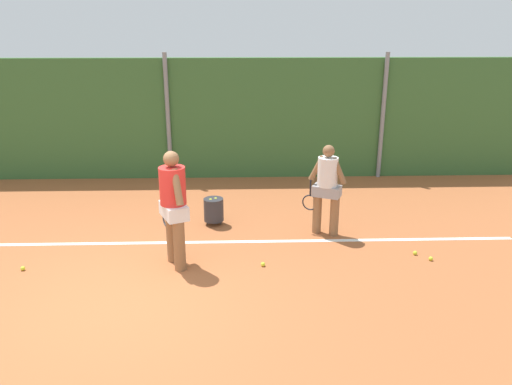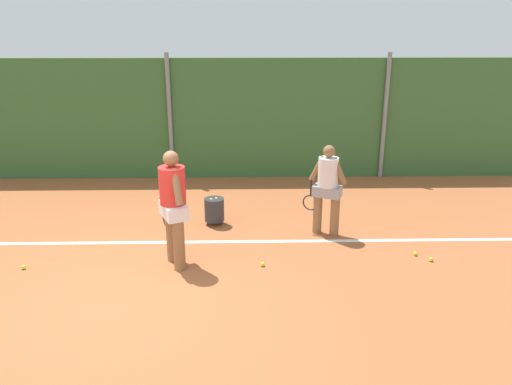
{
  "view_description": "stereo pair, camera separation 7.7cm",
  "coord_description": "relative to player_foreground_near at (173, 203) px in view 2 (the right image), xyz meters",
  "views": [
    {
      "loc": [
        1.66,
        -5.87,
        3.5
      ],
      "look_at": [
        1.9,
        1.64,
        0.97
      ],
      "focal_mm": 35.05,
      "sensor_mm": 36.0,
      "label": 1
    },
    {
      "loc": [
        1.74,
        -5.87,
        3.5
      ],
      "look_at": [
        1.9,
        1.64,
        0.97
      ],
      "focal_mm": 35.05,
      "sensor_mm": 36.0,
      "label": 2
    }
  ],
  "objects": [
    {
      "name": "tennis_ball_1",
      "position": [
        3.95,
        0.02,
        -0.97
      ],
      "size": [
        0.07,
        0.07,
        0.07
      ],
      "primitive_type": "sphere",
      "color": "#CCDB33",
      "rests_on": "ground_plane"
    },
    {
      "name": "tennis_ball_5",
      "position": [
        1.32,
        -0.09,
        -0.97
      ],
      "size": [
        0.07,
        0.07,
        0.07
      ],
      "primitive_type": "sphere",
      "color": "#CCDB33",
      "rests_on": "ground_plane"
    },
    {
      "name": "ground_plane",
      "position": [
        -0.67,
        0.62,
        -1.01
      ],
      "size": [
        26.59,
        26.59,
        0.0
      ],
      "primitive_type": "plane",
      "color": "#A85B33"
    },
    {
      "name": "ball_hopper",
      "position": [
        0.49,
        1.62,
        -0.71
      ],
      "size": [
        0.36,
        0.36,
        0.51
      ],
      "color": "#2D2D33",
      "rests_on": "ground_plane"
    },
    {
      "name": "court_baseline_paint",
      "position": [
        -0.67,
        0.82,
        -1.0
      ],
      "size": [
        12.63,
        0.1,
        0.01
      ],
      "primitive_type": "cube",
      "color": "white",
      "rests_on": "ground_plane"
    },
    {
      "name": "tennis_ball_3",
      "position": [
        -2.29,
        -0.11,
        -0.97
      ],
      "size": [
        0.07,
        0.07,
        0.07
      ],
      "primitive_type": "sphere",
      "color": "#CCDB33",
      "rests_on": "ground_plane"
    },
    {
      "name": "tennis_ball_2",
      "position": [
        3.77,
        0.23,
        -0.97
      ],
      "size": [
        0.07,
        0.07,
        0.07
      ],
      "primitive_type": "sphere",
      "color": "#CCDB33",
      "rests_on": "ground_plane"
    },
    {
      "name": "hedge_fence_backdrop",
      "position": [
        -0.67,
        4.72,
        0.39
      ],
      "size": [
        17.29,
        0.25,
        2.79
      ],
      "primitive_type": "cube",
      "color": "#386633",
      "rests_on": "ground_plane"
    },
    {
      "name": "player_midcourt",
      "position": [
        2.46,
        1.13,
        -0.11
      ],
      "size": [
        0.72,
        0.45,
        1.6
      ],
      "rotation": [
        0.0,
        0.0,
        2.7
      ],
      "color": "#8C603D",
      "rests_on": "ground_plane"
    },
    {
      "name": "player_foreground_near",
      "position": [
        0.0,
        0.0,
        0.0
      ],
      "size": [
        0.5,
        0.74,
        1.79
      ],
      "rotation": [
        0.0,
        0.0,
        2.01
      ],
      "color": "#8C603D",
      "rests_on": "ground_plane"
    },
    {
      "name": "fence_post_center",
      "position": [
        -0.67,
        4.54,
        0.46
      ],
      "size": [
        0.1,
        0.1,
        2.92
      ],
      "primitive_type": "cylinder",
      "color": "gray",
      "rests_on": "ground_plane"
    },
    {
      "name": "fence_post_right",
      "position": [
        4.32,
        4.54,
        0.46
      ],
      "size": [
        0.1,
        0.1,
        2.92
      ],
      "primitive_type": "cylinder",
      "color": "gray",
      "rests_on": "ground_plane"
    }
  ]
}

